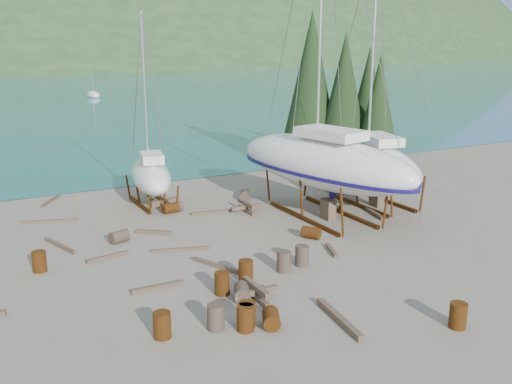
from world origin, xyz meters
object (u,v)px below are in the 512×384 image
large_sailboat_near (323,162)px  large_sailboat_far (373,162)px  worker (332,197)px  small_sailboat_shore (151,175)px

large_sailboat_near → large_sailboat_far: (3.97, 0.65, -0.50)m
worker → small_sailboat_shore: bearing=74.9°
large_sailboat_near → small_sailboat_shore: size_ratio=1.74×
small_sailboat_shore → large_sailboat_far: bearing=-16.5°
small_sailboat_shore → worker: (8.15, -6.48, -0.85)m
large_sailboat_far → large_sailboat_near: bearing=-156.9°
large_sailboat_far → worker: 3.66m
large_sailboat_near → worker: bearing=-2.1°
large_sailboat_near → large_sailboat_far: large_sailboat_near is taller
large_sailboat_far → small_sailboat_shore: (-11.40, 5.96, -0.75)m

